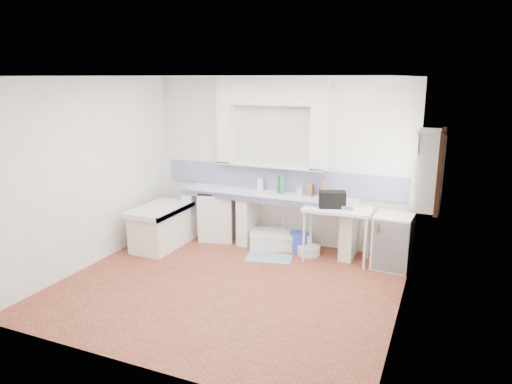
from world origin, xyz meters
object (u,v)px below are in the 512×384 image
at_px(side_table, 337,234).
at_px(fridge, 393,241).
at_px(stove, 218,216).
at_px(sink, 280,240).

xyz_separation_m(side_table, fridge, (0.83, 0.07, -0.02)).
height_order(stove, side_table, stove).
distance_m(stove, side_table, 2.19).
height_order(stove, fridge, stove).
relative_size(stove, fridge, 1.02).
bearing_deg(side_table, fridge, 1.41).
bearing_deg(sink, fridge, -29.16).
distance_m(stove, sink, 1.20).
height_order(sink, side_table, side_table).
bearing_deg(fridge, stove, -177.84).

